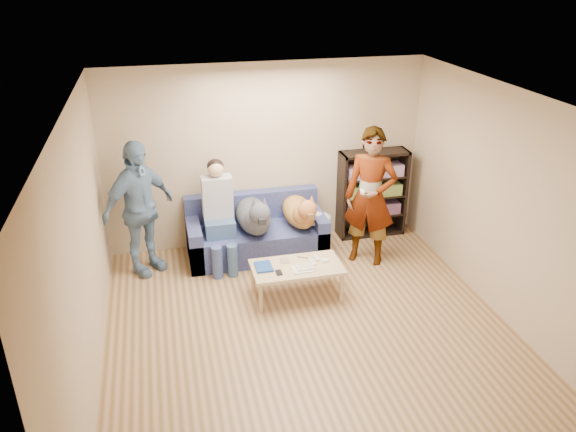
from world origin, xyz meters
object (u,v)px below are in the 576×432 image
object	(u,v)px
person_standing_left	(139,209)
coffee_table	(297,269)
sofa	(256,235)
person_standing_right	(370,197)
dog_tan	(300,212)
bookshelf	(372,191)
camera_silver	(285,260)
dog_gray	(254,216)
person_seated	(219,210)
notebook_blue	(264,267)

from	to	relation	value
person_standing_left	coffee_table	xyz separation A→B (m)	(1.81, -1.07, -0.53)
sofa	coffee_table	size ratio (longest dim) A/B	1.73
person_standing_right	dog_tan	world-z (taller)	person_standing_right
person_standing_left	sofa	xyz separation A→B (m)	(1.53, 0.14, -0.62)
bookshelf	sofa	bearing A→B (deg)	-172.60
camera_silver	dog_tan	distance (m)	1.06
dog_tan	coffee_table	bearing A→B (deg)	-106.74
dog_gray	sofa	bearing A→B (deg)	76.41
person_seated	bookshelf	xyz separation A→B (m)	(2.31, 0.36, -0.09)
person_standing_right	person_standing_left	xyz separation A→B (m)	(-2.99, 0.42, -0.04)
person_standing_left	coffee_table	world-z (taller)	person_standing_left
dog_gray	bookshelf	xyz separation A→B (m)	(1.84, 0.41, 0.02)
sofa	bookshelf	world-z (taller)	bookshelf
person_standing_left	bookshelf	world-z (taller)	person_standing_left
person_standing_right	dog_gray	world-z (taller)	person_standing_right
dog_tan	bookshelf	world-z (taller)	bookshelf
person_standing_left	person_seated	world-z (taller)	person_standing_left
notebook_blue	person_seated	xyz separation A→B (m)	(-0.40, 1.03, 0.34)
notebook_blue	person_seated	bearing A→B (deg)	111.04
person_standing_right	dog_gray	bearing A→B (deg)	-161.12
coffee_table	dog_gray	bearing A→B (deg)	107.46
person_standing_left	bookshelf	xyz separation A→B (m)	(3.33, 0.37, -0.22)
coffee_table	bookshelf	xyz separation A→B (m)	(1.52, 1.44, 0.31)
notebook_blue	dog_tan	world-z (taller)	dog_tan
bookshelf	dog_tan	bearing A→B (deg)	-162.43
person_standing_right	person_seated	distance (m)	2.02
notebook_blue	camera_silver	world-z (taller)	camera_silver
sofa	coffee_table	world-z (taller)	sofa
bookshelf	notebook_blue	bearing A→B (deg)	-143.96
camera_silver	coffee_table	world-z (taller)	camera_silver
person_standing_right	bookshelf	distance (m)	0.90
notebook_blue	person_seated	size ratio (longest dim) A/B	0.18
camera_silver	coffee_table	size ratio (longest dim) A/B	0.10
coffee_table	bookshelf	size ratio (longest dim) A/B	0.85
dog_gray	coffee_table	size ratio (longest dim) A/B	1.16
dog_tan	person_standing_left	bearing A→B (deg)	179.78
dog_tan	bookshelf	distance (m)	1.25
person_standing_right	bookshelf	world-z (taller)	person_standing_right
person_standing_left	dog_gray	world-z (taller)	person_standing_left
notebook_blue	sofa	world-z (taller)	sofa
camera_silver	dog_tan	xyz separation A→B (m)	(0.44, 0.95, 0.20)
person_standing_left	dog_gray	distance (m)	1.51
camera_silver	dog_tan	size ratio (longest dim) A/B	0.09
camera_silver	sofa	size ratio (longest dim) A/B	0.06
camera_silver	sofa	world-z (taller)	sofa
sofa	dog_gray	bearing A→B (deg)	-103.59
person_seated	dog_tan	bearing A→B (deg)	-0.93
person_seated	dog_tan	xyz separation A→B (m)	(1.12, -0.02, -0.13)
camera_silver	bookshelf	xyz separation A→B (m)	(1.64, 1.32, 0.23)
person_seated	bookshelf	bearing A→B (deg)	8.85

